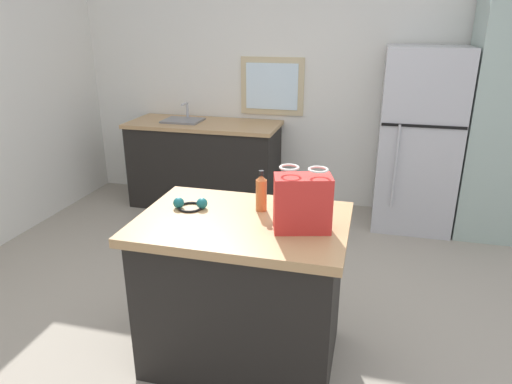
# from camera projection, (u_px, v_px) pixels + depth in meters

# --- Properties ---
(ground) EXTENTS (6.42, 6.42, 0.00)m
(ground) POSITION_uv_depth(u_px,v_px,m) (263.00, 339.00, 2.97)
(ground) COLOR #9E9384
(back_wall) EXTENTS (5.35, 0.13, 2.67)m
(back_wall) POSITION_uv_depth(u_px,v_px,m) (320.00, 81.00, 4.81)
(back_wall) COLOR silver
(back_wall) RESTS_ON ground
(kitchen_island) EXTENTS (1.15, 0.81, 0.90)m
(kitchen_island) POSITION_uv_depth(u_px,v_px,m) (243.00, 290.00, 2.67)
(kitchen_island) COLOR black
(kitchen_island) RESTS_ON ground
(refrigerator) EXTENTS (0.73, 0.69, 1.72)m
(refrigerator) POSITION_uv_depth(u_px,v_px,m) (418.00, 140.00, 4.37)
(refrigerator) COLOR #B7B7BC
(refrigerator) RESTS_ON ground
(tall_cabinet) EXTENTS (0.55, 0.62, 2.26)m
(tall_cabinet) POSITION_uv_depth(u_px,v_px,m) (499.00, 115.00, 4.12)
(tall_cabinet) COLOR #9EB2A8
(tall_cabinet) RESTS_ON ground
(sink_counter) EXTENTS (1.60, 0.68, 1.10)m
(sink_counter) POSITION_uv_depth(u_px,v_px,m) (205.00, 163.00, 5.02)
(sink_counter) COLOR black
(sink_counter) RESTS_ON ground
(shopping_bag) EXTENTS (0.32, 0.22, 0.34)m
(shopping_bag) POSITION_uv_depth(u_px,v_px,m) (302.00, 203.00, 2.33)
(shopping_bag) COLOR red
(shopping_bag) RESTS_ON kitchen_island
(small_box) EXTENTS (0.17, 0.13, 0.15)m
(small_box) POSITION_uv_depth(u_px,v_px,m) (300.00, 194.00, 2.66)
(small_box) COLOR #4775B7
(small_box) RESTS_ON kitchen_island
(bottle) EXTENTS (0.06, 0.06, 0.24)m
(bottle) POSITION_uv_depth(u_px,v_px,m) (261.00, 193.00, 2.60)
(bottle) COLOR #C66633
(bottle) RESTS_ON kitchen_island
(ear_defenders) EXTENTS (0.20, 0.18, 0.06)m
(ear_defenders) POSITION_uv_depth(u_px,v_px,m) (190.00, 205.00, 2.65)
(ear_defenders) COLOR black
(ear_defenders) RESTS_ON kitchen_island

